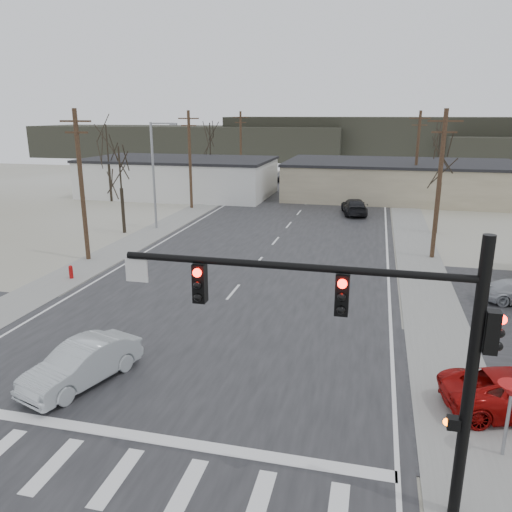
% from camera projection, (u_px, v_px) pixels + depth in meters
% --- Properties ---
extents(ground, '(140.00, 140.00, 0.00)m').
position_uv_depth(ground, '(179.00, 358.00, 20.46)').
color(ground, '#BABAB6').
rests_on(ground, ground).
extents(main_road, '(18.00, 110.00, 0.05)m').
position_uv_depth(main_road, '(261.00, 258.00, 34.48)').
color(main_road, black).
rests_on(main_road, ground).
extents(cross_road, '(90.00, 10.00, 0.04)m').
position_uv_depth(cross_road, '(179.00, 357.00, 20.46)').
color(cross_road, black).
rests_on(cross_road, ground).
extents(sidewalk_left, '(3.00, 90.00, 0.06)m').
position_uv_depth(sidewalk_left, '(151.00, 234.00, 41.54)').
color(sidewalk_left, gray).
rests_on(sidewalk_left, ground).
extents(sidewalk_right, '(3.00, 90.00, 0.06)m').
position_uv_depth(sidewalk_right, '(416.00, 249.00, 36.76)').
color(sidewalk_right, gray).
rests_on(sidewalk_right, ground).
extents(traffic_signal_mast, '(8.95, 0.43, 7.20)m').
position_uv_depth(traffic_signal_mast, '(388.00, 336.00, 11.60)').
color(traffic_signal_mast, black).
rests_on(traffic_signal_mast, ground).
extents(fire_hydrant, '(0.24, 0.24, 0.87)m').
position_uv_depth(fire_hydrant, '(71.00, 272.00, 30.11)').
color(fire_hydrant, '#A50C0C').
rests_on(fire_hydrant, ground).
extents(yield_sign, '(0.80, 0.80, 2.35)m').
position_uv_depth(yield_sign, '(512.00, 393.00, 14.03)').
color(yield_sign, gray).
rests_on(yield_sign, ground).
extents(building_left_far, '(22.30, 12.30, 4.50)m').
position_uv_depth(building_left_far, '(180.00, 177.00, 60.84)').
color(building_left_far, silver).
rests_on(building_left_far, ground).
extents(building_right_far, '(26.30, 14.30, 4.30)m').
position_uv_depth(building_right_far, '(399.00, 180.00, 58.75)').
color(building_right_far, '#B6AA8B').
rests_on(building_right_far, ground).
extents(upole_left_b, '(2.20, 0.30, 10.00)m').
position_uv_depth(upole_left_b, '(81.00, 184.00, 32.83)').
color(upole_left_b, '#4C3923').
rests_on(upole_left_b, ground).
extents(upole_left_c, '(2.20, 0.30, 10.00)m').
position_uv_depth(upole_left_c, '(190.00, 158.00, 51.53)').
color(upole_left_c, '#4C3923').
rests_on(upole_left_c, ground).
extents(upole_left_d, '(2.20, 0.30, 10.00)m').
position_uv_depth(upole_left_d, '(241.00, 146.00, 70.23)').
color(upole_left_d, '#4C3923').
rests_on(upole_left_d, ground).
extents(upole_right_a, '(2.20, 0.30, 10.00)m').
position_uv_depth(upole_right_a, '(439.00, 183.00, 33.26)').
color(upole_right_a, '#4C3923').
rests_on(upole_right_a, ground).
extents(upole_right_b, '(2.20, 0.30, 10.00)m').
position_uv_depth(upole_right_b, '(417.00, 156.00, 53.83)').
color(upole_right_b, '#4C3923').
rests_on(upole_right_b, ground).
extents(streetlight_main, '(2.40, 0.25, 9.00)m').
position_uv_depth(streetlight_main, '(155.00, 170.00, 42.06)').
color(streetlight_main, gray).
rests_on(streetlight_main, ground).
extents(tree_left_near, '(3.30, 3.30, 7.35)m').
position_uv_depth(tree_left_near, '(120.00, 170.00, 40.65)').
color(tree_left_near, black).
rests_on(tree_left_near, ground).
extents(tree_right_mid, '(3.74, 3.74, 8.33)m').
position_uv_depth(tree_right_mid, '(442.00, 162.00, 40.32)').
color(tree_right_mid, black).
rests_on(tree_right_mid, ground).
extents(tree_left_far, '(3.96, 3.96, 8.82)m').
position_uv_depth(tree_left_far, '(210.00, 141.00, 64.89)').
color(tree_left_far, black).
rests_on(tree_left_far, ground).
extents(tree_right_far, '(3.52, 3.52, 7.84)m').
position_uv_depth(tree_right_far, '(439.00, 147.00, 64.16)').
color(tree_right_far, black).
rests_on(tree_right_far, ground).
extents(tree_left_mid, '(3.96, 3.96, 8.82)m').
position_uv_depth(tree_left_mid, '(107.00, 145.00, 55.47)').
color(tree_left_mid, black).
rests_on(tree_left_mid, ground).
extents(hill_left, '(70.00, 18.00, 7.00)m').
position_uv_depth(hill_left, '(187.00, 142.00, 113.38)').
color(hill_left, '#333026').
rests_on(hill_left, ground).
extents(hill_center, '(80.00, 18.00, 9.00)m').
position_uv_depth(hill_center, '(416.00, 139.00, 105.59)').
color(hill_center, '#333026').
rests_on(hill_center, ground).
extents(sedan_crossing, '(3.01, 4.96, 1.54)m').
position_uv_depth(sedan_crossing, '(82.00, 364.00, 18.30)').
color(sedan_crossing, '#ADB5B8').
rests_on(sedan_crossing, main_road).
extents(car_far_a, '(3.04, 5.61, 1.54)m').
position_uv_depth(car_far_a, '(354.00, 207.00, 49.32)').
color(car_far_a, black).
rests_on(car_far_a, main_road).
extents(car_far_b, '(3.39, 4.75, 1.50)m').
position_uv_depth(car_far_b, '(287.00, 177.00, 73.00)').
color(car_far_b, black).
rests_on(car_far_b, main_road).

